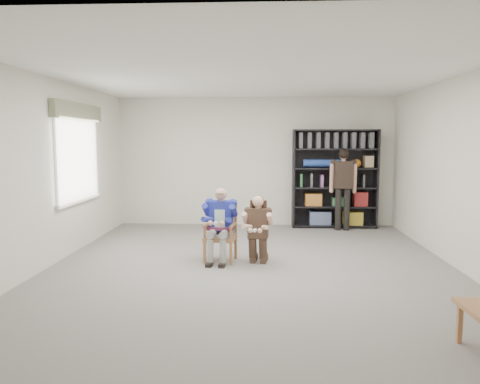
# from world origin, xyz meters

# --- Properties ---
(room_shell) EXTENTS (6.00, 7.00, 2.80)m
(room_shell) POSITION_xyz_m (0.00, 0.00, 1.40)
(room_shell) COLOR silver
(room_shell) RESTS_ON ground
(floor) EXTENTS (6.00, 7.00, 0.01)m
(floor) POSITION_xyz_m (0.00, 0.00, 0.00)
(floor) COLOR slate
(floor) RESTS_ON ground
(window_left) EXTENTS (0.16, 2.00, 1.75)m
(window_left) POSITION_xyz_m (-2.95, 1.00, 1.63)
(window_left) COLOR white
(window_left) RESTS_ON room_shell
(armchair) EXTENTS (0.57, 0.56, 0.88)m
(armchair) POSITION_xyz_m (-0.49, 0.30, 0.44)
(armchair) COLOR #AF6038
(armchair) RESTS_ON floor
(seated_man) EXTENTS (0.58, 0.75, 1.15)m
(seated_man) POSITION_xyz_m (-0.49, 0.30, 0.58)
(seated_man) COLOR #272E97
(seated_man) RESTS_ON floor
(kneeling_woman) EXTENTS (0.53, 0.76, 1.05)m
(kneeling_woman) POSITION_xyz_m (0.09, 0.18, 0.53)
(kneeling_woman) COLOR #3D291E
(kneeling_woman) RESTS_ON floor
(bookshelf) EXTENTS (1.80, 0.38, 2.10)m
(bookshelf) POSITION_xyz_m (1.70, 3.28, 1.05)
(bookshelf) COLOR black
(bookshelf) RESTS_ON floor
(standing_man) EXTENTS (0.55, 0.34, 1.70)m
(standing_man) POSITION_xyz_m (1.82, 2.94, 0.85)
(standing_man) COLOR black
(standing_man) RESTS_ON floor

